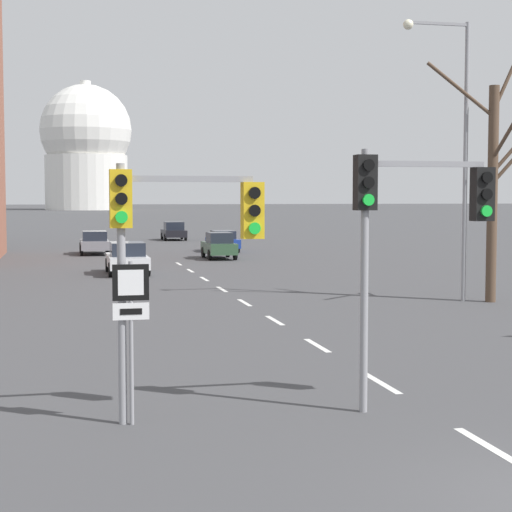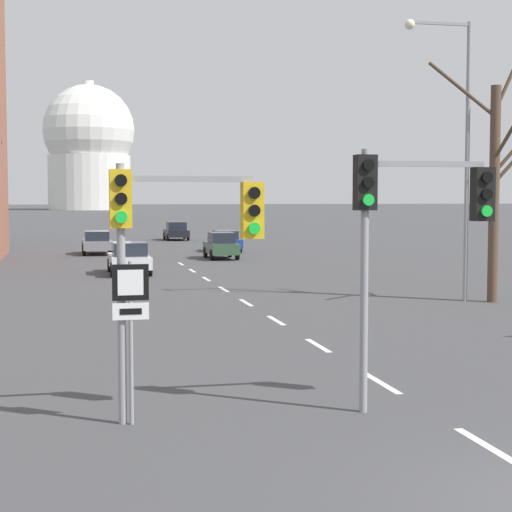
{
  "view_description": "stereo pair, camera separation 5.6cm",
  "coord_description": "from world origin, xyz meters",
  "px_view_note": "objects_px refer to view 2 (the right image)",
  "views": [
    {
      "loc": [
        -6.24,
        -9.09,
        3.8
      ],
      "look_at": [
        -2.85,
        6.05,
        2.71
      ],
      "focal_mm": 60.0,
      "sensor_mm": 36.0,
      "label": 1
    },
    {
      "loc": [
        -6.19,
        -9.1,
        3.8
      ],
      "look_at": [
        -2.85,
        6.05,
        2.71
      ],
      "focal_mm": 60.0,
      "sensor_mm": 36.0,
      "label": 2
    }
  ],
  "objects_px": {
    "traffic_signal_centre_tall": "(408,213)",
    "sedan_mid_centre": "(129,258)",
    "sedan_far_right": "(97,242)",
    "street_lamp_right": "(457,134)",
    "sedan_far_left": "(221,245)",
    "traffic_signal_near_left": "(170,227)",
    "sedan_near_left": "(225,241)",
    "sedan_near_right": "(176,231)",
    "route_sign_post": "(131,313)"
  },
  "relations": [
    {
      "from": "sedan_near_left",
      "to": "sedan_near_right",
      "type": "height_order",
      "value": "sedan_near_right"
    },
    {
      "from": "route_sign_post",
      "to": "sedan_far_left",
      "type": "distance_m",
      "value": 37.88
    },
    {
      "from": "traffic_signal_centre_tall",
      "to": "street_lamp_right",
      "type": "distance_m",
      "value": 16.57
    },
    {
      "from": "traffic_signal_near_left",
      "to": "sedan_mid_centre",
      "type": "height_order",
      "value": "traffic_signal_near_left"
    },
    {
      "from": "sedan_near_left",
      "to": "sedan_far_right",
      "type": "xyz_separation_m",
      "value": [
        -8.65,
        -0.56,
        0.04
      ]
    },
    {
      "from": "sedan_near_right",
      "to": "sedan_mid_centre",
      "type": "xyz_separation_m",
      "value": [
        -6.28,
        -31.89,
        0.02
      ]
    },
    {
      "from": "street_lamp_right",
      "to": "sedan_mid_centre",
      "type": "relative_size",
      "value": 2.19
    },
    {
      "from": "sedan_near_left",
      "to": "sedan_near_right",
      "type": "distance_m",
      "value": 16.43
    },
    {
      "from": "sedan_near_right",
      "to": "sedan_far_right",
      "type": "height_order",
      "value": "sedan_near_right"
    },
    {
      "from": "traffic_signal_centre_tall",
      "to": "sedan_mid_centre",
      "type": "height_order",
      "value": "traffic_signal_centre_tall"
    },
    {
      "from": "street_lamp_right",
      "to": "sedan_far_left",
      "type": "relative_size",
      "value": 2.56
    },
    {
      "from": "traffic_signal_centre_tall",
      "to": "sedan_far_right",
      "type": "distance_m",
      "value": 43.13
    },
    {
      "from": "sedan_mid_centre",
      "to": "sedan_far_right",
      "type": "xyz_separation_m",
      "value": [
        -1.06,
        14.95,
        -0.01
      ]
    },
    {
      "from": "traffic_signal_centre_tall",
      "to": "sedan_near_right",
      "type": "xyz_separation_m",
      "value": [
        3.35,
        59.8,
        -2.72
      ]
    },
    {
      "from": "street_lamp_right",
      "to": "sedan_far_left",
      "type": "bearing_deg",
      "value": 101.38
    },
    {
      "from": "route_sign_post",
      "to": "sedan_far_right",
      "type": "xyz_separation_m",
      "value": [
        0.85,
        42.83,
        -1.08
      ]
    },
    {
      "from": "sedan_near_right",
      "to": "sedan_near_left",
      "type": "bearing_deg",
      "value": -85.44
    },
    {
      "from": "street_lamp_right",
      "to": "sedan_near_left",
      "type": "height_order",
      "value": "street_lamp_right"
    },
    {
      "from": "route_sign_post",
      "to": "sedan_mid_centre",
      "type": "distance_m",
      "value": 27.97
    },
    {
      "from": "traffic_signal_centre_tall",
      "to": "sedan_mid_centre",
      "type": "xyz_separation_m",
      "value": [
        -2.93,
        27.92,
        -2.7
      ]
    },
    {
      "from": "traffic_signal_centre_tall",
      "to": "sedan_far_left",
      "type": "xyz_separation_m",
      "value": [
        3.26,
        37.02,
        -2.69
      ]
    },
    {
      "from": "traffic_signal_centre_tall",
      "to": "sedan_near_left",
      "type": "bearing_deg",
      "value": 83.88
    },
    {
      "from": "street_lamp_right",
      "to": "sedan_far_left",
      "type": "xyz_separation_m",
      "value": [
        -4.55,
        22.62,
        -5.21
      ]
    },
    {
      "from": "sedan_near_right",
      "to": "sedan_far_left",
      "type": "distance_m",
      "value": 22.78
    },
    {
      "from": "route_sign_post",
      "to": "street_lamp_right",
      "type": "distance_m",
      "value": 19.59
    },
    {
      "from": "street_lamp_right",
      "to": "sedan_near_right",
      "type": "relative_size",
      "value": 2.5
    },
    {
      "from": "sedan_near_right",
      "to": "route_sign_post",
      "type": "bearing_deg",
      "value": -97.81
    },
    {
      "from": "street_lamp_right",
      "to": "sedan_far_right",
      "type": "distance_m",
      "value": 31.25
    },
    {
      "from": "sedan_far_left",
      "to": "sedan_near_right",
      "type": "bearing_deg",
      "value": 89.77
    },
    {
      "from": "sedan_far_left",
      "to": "sedan_far_right",
      "type": "relative_size",
      "value": 0.88
    },
    {
      "from": "traffic_signal_centre_tall",
      "to": "sedan_far_right",
      "type": "bearing_deg",
      "value": 95.33
    },
    {
      "from": "route_sign_post",
      "to": "sedan_far_right",
      "type": "height_order",
      "value": "route_sign_post"
    },
    {
      "from": "traffic_signal_near_left",
      "to": "sedan_near_left",
      "type": "bearing_deg",
      "value": 78.47
    },
    {
      "from": "route_sign_post",
      "to": "traffic_signal_near_left",
      "type": "bearing_deg",
      "value": 7.83
    },
    {
      "from": "sedan_far_left",
      "to": "traffic_signal_centre_tall",
      "type": "bearing_deg",
      "value": -95.03
    },
    {
      "from": "traffic_signal_centre_tall",
      "to": "route_sign_post",
      "type": "distance_m",
      "value": 5.11
    },
    {
      "from": "traffic_signal_centre_tall",
      "to": "traffic_signal_near_left",
      "type": "bearing_deg",
      "value": 178.28
    },
    {
      "from": "sedan_mid_centre",
      "to": "sedan_near_right",
      "type": "bearing_deg",
      "value": 78.85
    },
    {
      "from": "sedan_near_left",
      "to": "sedan_far_left",
      "type": "xyz_separation_m",
      "value": [
        -1.4,
        -6.4,
        0.06
      ]
    },
    {
      "from": "traffic_signal_near_left",
      "to": "traffic_signal_centre_tall",
      "type": "height_order",
      "value": "traffic_signal_centre_tall"
    },
    {
      "from": "street_lamp_right",
      "to": "sedan_near_left",
      "type": "distance_m",
      "value": 29.66
    },
    {
      "from": "sedan_near_right",
      "to": "sedan_far_left",
      "type": "height_order",
      "value": "sedan_far_left"
    },
    {
      "from": "route_sign_post",
      "to": "sedan_mid_centre",
      "type": "relative_size",
      "value": 0.6
    },
    {
      "from": "route_sign_post",
      "to": "sedan_near_right",
      "type": "distance_m",
      "value": 60.34
    },
    {
      "from": "sedan_far_right",
      "to": "traffic_signal_centre_tall",
      "type": "bearing_deg",
      "value": -84.67
    },
    {
      "from": "sedan_near_left",
      "to": "sedan_far_right",
      "type": "distance_m",
      "value": 8.67
    },
    {
      "from": "traffic_signal_near_left",
      "to": "street_lamp_right",
      "type": "distance_m",
      "value": 18.84
    },
    {
      "from": "route_sign_post",
      "to": "sedan_near_left",
      "type": "distance_m",
      "value": 44.43
    },
    {
      "from": "traffic_signal_centre_tall",
      "to": "sedan_near_left",
      "type": "relative_size",
      "value": 1.01
    },
    {
      "from": "traffic_signal_centre_tall",
      "to": "sedan_near_right",
      "type": "height_order",
      "value": "traffic_signal_centre_tall"
    }
  ]
}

